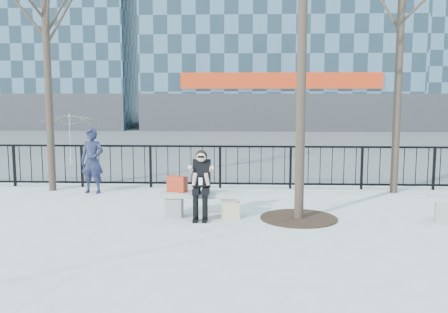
{
  "coord_description": "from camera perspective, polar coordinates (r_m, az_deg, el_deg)",
  "views": [
    {
      "loc": [
        0.88,
        -9.64,
        2.43
      ],
      "look_at": [
        0.4,
        0.8,
        1.1
      ],
      "focal_mm": 40.0,
      "sensor_mm": 36.0,
      "label": 1
    }
  ],
  "objects": [
    {
      "name": "handbag",
      "position": [
        9.92,
        -5.38,
        -3.14
      ],
      "size": [
        0.42,
        0.3,
        0.31
      ],
      "primitive_type": "cube",
      "rotation": [
        0.0,
        0.0,
        -0.37
      ],
      "color": "#9D2813",
      "rests_on": "bench_main"
    },
    {
      "name": "ground",
      "position": [
        9.98,
        -2.52,
        -6.85
      ],
      "size": [
        120.0,
        120.0,
        0.0
      ],
      "primitive_type": "plane",
      "color": "#A1A19B",
      "rests_on": "ground"
    },
    {
      "name": "shopping_bag",
      "position": [
        9.78,
        0.85,
        -6.18
      ],
      "size": [
        0.34,
        0.13,
        0.32
      ],
      "primitive_type": "cube",
      "rotation": [
        0.0,
        0.0,
        0.03
      ],
      "color": "beige",
      "rests_on": "ground"
    },
    {
      "name": "tree_grate",
      "position": [
        9.9,
        8.53,
        -6.97
      ],
      "size": [
        1.5,
        1.5,
        0.02
      ],
      "primitive_type": "cylinder",
      "color": "black",
      "rests_on": "ground"
    },
    {
      "name": "railing",
      "position": [
        12.81,
        -1.34,
        -1.17
      ],
      "size": [
        14.0,
        0.06,
        1.1
      ],
      "color": "black",
      "rests_on": "ground"
    },
    {
      "name": "standing_man",
      "position": [
        12.54,
        -14.81,
        -0.48
      ],
      "size": [
        0.63,
        0.46,
        1.59
      ],
      "primitive_type": "imported",
      "rotation": [
        0.0,
        0.0,
        -0.14
      ],
      "color": "black",
      "rests_on": "ground"
    },
    {
      "name": "bench_main",
      "position": [
        9.91,
        -2.53,
        -5.16
      ],
      "size": [
        1.65,
        0.46,
        0.49
      ],
      "color": "slate",
      "rests_on": "ground"
    },
    {
      "name": "vendor_umbrella",
      "position": [
        17.03,
        -17.25,
        1.79
      ],
      "size": [
        2.22,
        2.25,
        1.81
      ],
      "primitive_type": "imported",
      "rotation": [
        0.0,
        0.0,
        -0.13
      ],
      "color": "yellow",
      "rests_on": "ground"
    },
    {
      "name": "seated_woman",
      "position": [
        9.69,
        -2.63,
        -3.23
      ],
      "size": [
        0.5,
        0.64,
        1.34
      ],
      "color": "black",
      "rests_on": "ground"
    },
    {
      "name": "street_surface",
      "position": [
        24.78,
        0.58,
        1.65
      ],
      "size": [
        60.0,
        23.0,
        0.01
      ],
      "primitive_type": "cube",
      "color": "#474747",
      "rests_on": "ground"
    }
  ]
}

